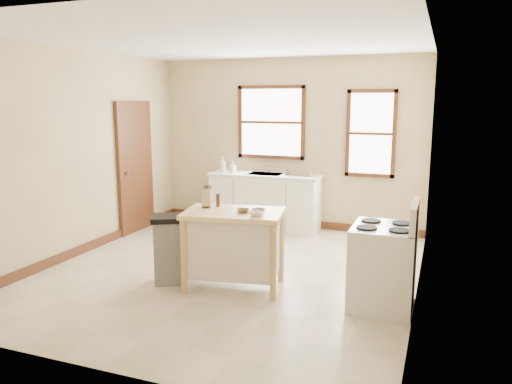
# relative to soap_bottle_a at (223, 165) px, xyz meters

# --- Properties ---
(floor) EXTENTS (5.00, 5.00, 0.00)m
(floor) POSITION_rel_soap_bottle_a_xyz_m (1.04, -2.14, -1.04)
(floor) COLOR beige
(floor) RESTS_ON ground
(ceiling) EXTENTS (5.00, 5.00, 0.00)m
(ceiling) POSITION_rel_soap_bottle_a_xyz_m (1.04, -2.14, 1.76)
(ceiling) COLOR white
(ceiling) RESTS_ON ground
(wall_back) EXTENTS (4.50, 0.04, 2.80)m
(wall_back) POSITION_rel_soap_bottle_a_xyz_m (1.04, 0.36, 0.36)
(wall_back) COLOR #D1BC89
(wall_back) RESTS_ON ground
(wall_left) EXTENTS (0.04, 5.00, 2.80)m
(wall_left) POSITION_rel_soap_bottle_a_xyz_m (-1.21, -2.14, 0.36)
(wall_left) COLOR #D1BC89
(wall_left) RESTS_ON ground
(wall_right) EXTENTS (0.04, 5.00, 2.80)m
(wall_right) POSITION_rel_soap_bottle_a_xyz_m (3.29, -2.14, 0.36)
(wall_right) COLOR #D1BC89
(wall_right) RESTS_ON ground
(window_main) EXTENTS (1.17, 0.06, 1.22)m
(window_main) POSITION_rel_soap_bottle_a_xyz_m (0.74, 0.34, 0.71)
(window_main) COLOR #36180E
(window_main) RESTS_ON wall_back
(window_side) EXTENTS (0.77, 0.06, 1.37)m
(window_side) POSITION_rel_soap_bottle_a_xyz_m (2.39, 0.34, 0.56)
(window_side) COLOR #36180E
(window_side) RESTS_ON wall_back
(door_left) EXTENTS (0.06, 0.90, 2.10)m
(door_left) POSITION_rel_soap_bottle_a_xyz_m (-1.17, -0.84, 0.01)
(door_left) COLOR #36180E
(door_left) RESTS_ON ground
(baseboard_back) EXTENTS (4.50, 0.04, 0.12)m
(baseboard_back) POSITION_rel_soap_bottle_a_xyz_m (1.04, 0.33, -0.98)
(baseboard_back) COLOR #36180E
(baseboard_back) RESTS_ON ground
(baseboard_left) EXTENTS (0.04, 5.00, 0.12)m
(baseboard_left) POSITION_rel_soap_bottle_a_xyz_m (-1.18, -2.14, -0.98)
(baseboard_left) COLOR #36180E
(baseboard_left) RESTS_ON ground
(sink_counter) EXTENTS (1.86, 0.62, 0.92)m
(sink_counter) POSITION_rel_soap_bottle_a_xyz_m (0.74, 0.06, -0.58)
(sink_counter) COLOR white
(sink_counter) RESTS_ON ground
(faucet) EXTENTS (0.03, 0.03, 0.22)m
(faucet) POSITION_rel_soap_bottle_a_xyz_m (0.74, 0.24, -0.01)
(faucet) COLOR silver
(faucet) RESTS_ON sink_counter
(soap_bottle_a) EXTENTS (0.11, 0.11, 0.25)m
(soap_bottle_a) POSITION_rel_soap_bottle_a_xyz_m (0.00, 0.00, 0.00)
(soap_bottle_a) COLOR #B2B2B2
(soap_bottle_a) RESTS_ON sink_counter
(soap_bottle_b) EXTENTS (0.12, 0.12, 0.19)m
(soap_bottle_b) POSITION_rel_soap_bottle_a_xyz_m (0.20, -0.03, -0.03)
(soap_bottle_b) COLOR #B2B2B2
(soap_bottle_b) RESTS_ON sink_counter
(dish_rack) EXTENTS (0.49, 0.40, 0.11)m
(dish_rack) POSITION_rel_soap_bottle_a_xyz_m (1.35, 0.04, -0.07)
(dish_rack) COLOR silver
(dish_rack) RESTS_ON sink_counter
(kitchen_island) EXTENTS (1.20, 0.87, 0.90)m
(kitchen_island) POSITION_rel_soap_bottle_a_xyz_m (1.32, -2.61, -0.60)
(kitchen_island) COLOR #EFD98C
(kitchen_island) RESTS_ON ground
(knife_block) EXTENTS (0.13, 0.13, 0.20)m
(knife_block) POSITION_rel_soap_bottle_a_xyz_m (0.94, -2.53, -0.05)
(knife_block) COLOR tan
(knife_block) RESTS_ON kitchen_island
(pepper_grinder) EXTENTS (0.06, 0.06, 0.15)m
(pepper_grinder) POSITION_rel_soap_bottle_a_xyz_m (1.05, -2.45, -0.07)
(pepper_grinder) COLOR #3E1F10
(pepper_grinder) RESTS_ON kitchen_island
(bowl_a) EXTENTS (0.20, 0.20, 0.04)m
(bowl_a) POSITION_rel_soap_bottle_a_xyz_m (1.44, -2.63, -0.13)
(bowl_a) COLOR brown
(bowl_a) RESTS_ON kitchen_island
(bowl_b) EXTENTS (0.21, 0.21, 0.04)m
(bowl_b) POSITION_rel_soap_bottle_a_xyz_m (1.59, -2.55, -0.13)
(bowl_b) COLOR brown
(bowl_b) RESTS_ON kitchen_island
(bowl_c) EXTENTS (0.17, 0.17, 0.05)m
(bowl_c) POSITION_rel_soap_bottle_a_xyz_m (1.63, -2.73, -0.12)
(bowl_c) COLOR silver
(bowl_c) RESTS_ON kitchen_island
(trash_bin) EXTENTS (0.52, 0.49, 0.80)m
(trash_bin) POSITION_rel_soap_bottle_a_xyz_m (0.56, -2.72, -0.64)
(trash_bin) COLOR gray
(trash_bin) RESTS_ON ground
(gas_stove) EXTENTS (0.69, 0.70, 1.13)m
(gas_stove) POSITION_rel_soap_bottle_a_xyz_m (2.96, -2.55, -0.48)
(gas_stove) COLOR silver
(gas_stove) RESTS_ON ground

